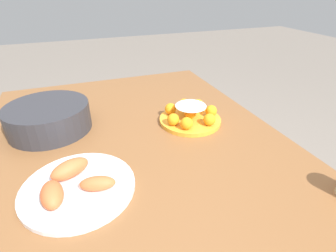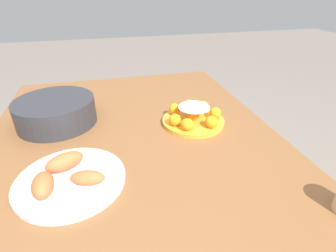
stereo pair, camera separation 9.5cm
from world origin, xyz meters
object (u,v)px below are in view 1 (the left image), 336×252
dining_table (143,171)px  serving_bowl (48,117)px  cake_plate (190,115)px  seafood_platter (76,185)px

dining_table → serving_bowl: 0.41m
cake_plate → serving_bowl: (0.13, 0.53, 0.03)m
dining_table → seafood_platter: 0.26m
dining_table → cake_plate: cake_plate is taller
serving_bowl → seafood_platter: 0.39m
dining_table → serving_bowl: bearing=46.5°
serving_bowl → seafood_platter: size_ratio=0.99×
dining_table → seafood_platter: seafood_platter is taller
dining_table → serving_bowl: serving_bowl is taller
seafood_platter → serving_bowl: bearing=10.2°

